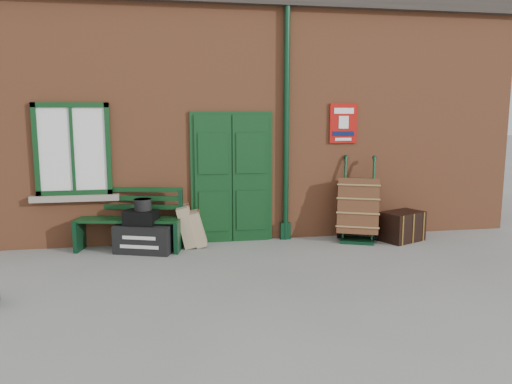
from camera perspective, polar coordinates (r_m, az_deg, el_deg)
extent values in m
plane|color=gray|center=(7.51, 1.07, -8.26)|extent=(80.00, 80.00, 0.00)
cube|color=#9B5432|center=(10.63, -2.64, 7.75)|extent=(10.00, 4.00, 4.00)
cube|color=#38302B|center=(10.80, -2.73, 19.23)|extent=(10.30, 4.30, 0.30)
cube|color=#0E3416|center=(8.64, -2.77, 1.48)|extent=(1.42, 0.12, 2.32)
cube|color=white|center=(8.63, -20.23, 4.60)|extent=(1.20, 0.08, 1.50)
cylinder|color=black|center=(8.70, 3.49, 7.48)|extent=(0.10, 0.10, 4.00)
cube|color=#A9100C|center=(9.05, 9.94, 7.73)|extent=(0.50, 0.03, 0.70)
cube|color=#0E3416|center=(8.40, -14.34, -3.10)|extent=(1.75, 0.81, 0.05)
cube|color=#0E3416|center=(8.58, -13.96, -0.69)|extent=(1.66, 0.41, 0.45)
cube|color=black|center=(8.72, -19.42, -4.60)|extent=(0.18, 0.51, 0.51)
cube|color=black|center=(8.27, -8.85, -4.92)|extent=(0.18, 0.51, 0.51)
cube|color=black|center=(8.30, -12.56, -5.16)|extent=(1.03, 0.78, 0.46)
cube|color=black|center=(8.23, -12.98, -2.86)|extent=(0.60, 0.51, 0.23)
cylinder|color=black|center=(8.22, -12.82, -1.41)|extent=(0.35, 0.35, 0.18)
cube|color=tan|center=(8.49, -7.92, -3.85)|extent=(0.36, 0.51, 0.70)
cube|color=tan|center=(8.51, -6.70, -4.13)|extent=(0.35, 0.46, 0.61)
cube|color=black|center=(8.93, 11.48, -5.45)|extent=(0.68, 0.60, 0.06)
cylinder|color=black|center=(8.99, 10.06, -0.70)|extent=(0.20, 0.39, 1.44)
cylinder|color=black|center=(8.98, 13.23, -0.81)|extent=(0.20, 0.39, 1.44)
cylinder|color=black|center=(9.14, 9.47, -4.37)|extent=(0.16, 0.27, 0.27)
cylinder|color=black|center=(9.13, 13.60, -4.51)|extent=(0.16, 0.27, 0.27)
cube|color=brown|center=(8.99, 11.61, -1.70)|extent=(0.94, 0.97, 1.06)
cube|color=black|center=(9.17, 16.37, -3.77)|extent=(0.85, 0.73, 0.52)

